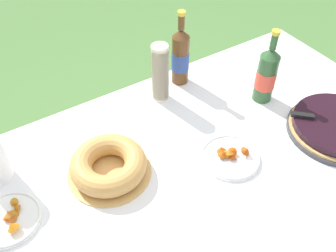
{
  "coord_description": "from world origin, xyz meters",
  "views": [
    {
      "loc": [
        -0.59,
        -0.65,
        1.84
      ],
      "look_at": [
        -0.04,
        0.21,
        0.83
      ],
      "focal_mm": 40.0,
      "sensor_mm": 36.0,
      "label": 1
    }
  ],
  "objects_px": {
    "bundt_cake": "(108,165)",
    "cup_stack": "(160,73)",
    "snack_plate_near": "(230,156)",
    "snack_plate_left": "(9,219)",
    "cider_bottle_green": "(266,75)",
    "cider_bottle_amber": "(180,56)",
    "serving_knife": "(332,120)"
  },
  "relations": [
    {
      "from": "serving_knife",
      "to": "snack_plate_near",
      "type": "relative_size",
      "value": 1.28
    },
    {
      "from": "cup_stack",
      "to": "serving_knife",
      "type": "bearing_deg",
      "value": -49.42
    },
    {
      "from": "cider_bottle_green",
      "to": "snack_plate_near",
      "type": "bearing_deg",
      "value": -149.39
    },
    {
      "from": "serving_knife",
      "to": "cider_bottle_green",
      "type": "xyz_separation_m",
      "value": [
        -0.08,
        0.3,
        0.06
      ]
    },
    {
      "from": "cup_stack",
      "to": "snack_plate_left",
      "type": "xyz_separation_m",
      "value": [
        -0.74,
        -0.27,
        -0.12
      ]
    },
    {
      "from": "cider_bottle_amber",
      "to": "snack_plate_near",
      "type": "height_order",
      "value": "cider_bottle_amber"
    },
    {
      "from": "cup_stack",
      "to": "cider_bottle_green",
      "type": "xyz_separation_m",
      "value": [
        0.37,
        -0.24,
        -0.01
      ]
    },
    {
      "from": "serving_knife",
      "to": "bundt_cake",
      "type": "bearing_deg",
      "value": -154.25
    },
    {
      "from": "cup_stack",
      "to": "snack_plate_near",
      "type": "bearing_deg",
      "value": -85.24
    },
    {
      "from": "cider_bottle_amber",
      "to": "snack_plate_near",
      "type": "bearing_deg",
      "value": -101.65
    },
    {
      "from": "serving_knife",
      "to": "snack_plate_left",
      "type": "bearing_deg",
      "value": -148.68
    },
    {
      "from": "bundt_cake",
      "to": "snack_plate_near",
      "type": "relative_size",
      "value": 1.36
    },
    {
      "from": "snack_plate_near",
      "to": "snack_plate_left",
      "type": "relative_size",
      "value": 1.06
    },
    {
      "from": "cup_stack",
      "to": "cider_bottle_green",
      "type": "distance_m",
      "value": 0.44
    },
    {
      "from": "cider_bottle_green",
      "to": "bundt_cake",
      "type": "bearing_deg",
      "value": -178.43
    },
    {
      "from": "cider_bottle_green",
      "to": "cider_bottle_amber",
      "type": "xyz_separation_m",
      "value": [
        -0.24,
        0.3,
        0.01
      ]
    },
    {
      "from": "cider_bottle_amber",
      "to": "snack_plate_near",
      "type": "xyz_separation_m",
      "value": [
        -0.1,
        -0.5,
        -0.12
      ]
    },
    {
      "from": "serving_knife",
      "to": "cider_bottle_amber",
      "type": "height_order",
      "value": "cider_bottle_amber"
    },
    {
      "from": "cup_stack",
      "to": "bundt_cake",
      "type": "bearing_deg",
      "value": -145.27
    },
    {
      "from": "serving_knife",
      "to": "cider_bottle_green",
      "type": "relative_size",
      "value": 0.86
    },
    {
      "from": "snack_plate_near",
      "to": "cider_bottle_green",
      "type": "bearing_deg",
      "value": 30.61
    },
    {
      "from": "bundt_cake",
      "to": "cider_bottle_amber",
      "type": "xyz_separation_m",
      "value": [
        0.51,
        0.32,
        0.09
      ]
    },
    {
      "from": "serving_knife",
      "to": "cup_stack",
      "type": "distance_m",
      "value": 0.71
    },
    {
      "from": "cider_bottle_green",
      "to": "snack_plate_left",
      "type": "bearing_deg",
      "value": -178.63
    },
    {
      "from": "serving_knife",
      "to": "cider_bottle_amber",
      "type": "bearing_deg",
      "value": 162.37
    },
    {
      "from": "snack_plate_near",
      "to": "snack_plate_left",
      "type": "distance_m",
      "value": 0.79
    },
    {
      "from": "bundt_cake",
      "to": "cup_stack",
      "type": "distance_m",
      "value": 0.47
    },
    {
      "from": "bundt_cake",
      "to": "snack_plate_near",
      "type": "xyz_separation_m",
      "value": [
        0.41,
        -0.18,
        -0.03
      ]
    },
    {
      "from": "bundt_cake",
      "to": "snack_plate_left",
      "type": "bearing_deg",
      "value": -179.05
    },
    {
      "from": "bundt_cake",
      "to": "cider_bottle_green",
      "type": "height_order",
      "value": "cider_bottle_green"
    },
    {
      "from": "cider_bottle_green",
      "to": "snack_plate_near",
      "type": "height_order",
      "value": "cider_bottle_green"
    },
    {
      "from": "cider_bottle_amber",
      "to": "serving_knife",
      "type": "bearing_deg",
      "value": -61.63
    }
  ]
}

